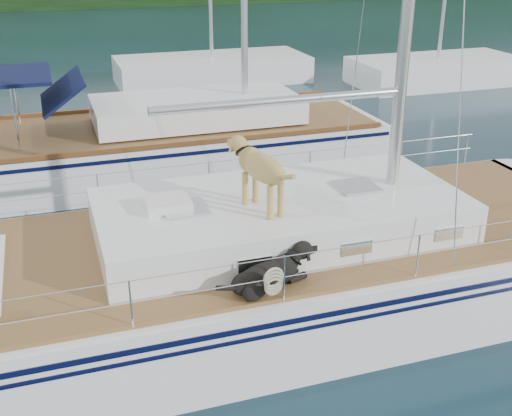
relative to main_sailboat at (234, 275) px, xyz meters
name	(u,v)px	position (x,y,z in m)	size (l,w,h in m)	color
ground	(229,315)	(-0.09, 0.01, -0.68)	(120.00, 120.00, 0.00)	black
main_sailboat	(234,275)	(0.00, 0.00, 0.00)	(12.00, 3.81, 14.01)	white
neighbor_sailboat	(153,146)	(-0.02, 6.63, -0.05)	(11.00, 3.50, 13.30)	white
bg_boat_center	(212,70)	(3.91, 16.01, -0.23)	(7.20, 3.00, 11.65)	white
bg_boat_east	(437,71)	(11.91, 13.01, -0.22)	(6.40, 3.00, 11.65)	white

